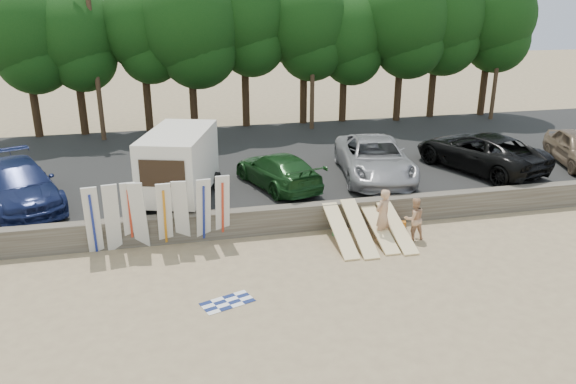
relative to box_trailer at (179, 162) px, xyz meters
name	(u,v)px	position (x,y,z in m)	size (l,w,h in m)	color
ground	(377,259)	(6.23, -5.37, -2.26)	(120.00, 120.00, 0.00)	tan
seawall	(349,213)	(6.23, -2.37, -1.76)	(44.00, 0.50, 1.00)	#6B6356
parking_lot	(302,162)	(6.23, 5.13, -1.91)	(44.00, 14.50, 0.70)	#282828
treeline	(287,22)	(7.02, 12.06, 4.51)	(33.16, 6.52, 9.35)	#382616
utility_poles	(313,48)	(8.23, 10.63, 3.17)	(25.80, 0.26, 9.00)	#473321
box_trailer	(179,162)	(0.00, 0.00, 0.00)	(3.47, 4.82, 2.78)	silver
car_0	(19,185)	(-6.06, 0.76, -0.71)	(2.38, 5.85, 1.70)	#151F4B
car_1	(278,170)	(4.06, 0.70, -0.84)	(2.03, 4.98, 1.45)	#163E18
car_2	(375,159)	(8.50, 0.99, -0.69)	(2.87, 6.23, 1.73)	#97969B
car_3	(480,151)	(13.64, 1.00, -0.69)	(2.88, 6.25, 1.74)	black
surfboard_upright_0	(93,220)	(-3.05, -2.89, -0.98)	(0.50, 0.06, 2.60)	silver
surfboard_upright_1	(112,218)	(-2.43, -2.84, -0.98)	(0.50, 0.06, 2.60)	silver
surfboard_upright_2	(130,216)	(-1.84, -2.74, -0.98)	(0.50, 0.06, 2.60)	silver
surfboard_upright_3	(139,216)	(-1.55, -2.82, -0.98)	(0.50, 0.06, 2.60)	silver
surfboard_upright_4	(165,215)	(-0.68, -2.88, -1.00)	(0.50, 0.06, 2.60)	silver
surfboard_upright_5	(181,213)	(-0.11, -2.83, -0.99)	(0.50, 0.06, 2.60)	silver
surfboard_upright_6	(204,211)	(0.66, -2.84, -0.99)	(0.50, 0.06, 2.60)	silver
surfboard_upright_7	(222,208)	(1.34, -2.75, -0.98)	(0.50, 0.06, 2.60)	silver
surfboard_low_0	(340,230)	(5.38, -3.88, -1.74)	(0.56, 3.00, 0.07)	#FBDD9E
surfboard_low_1	(359,228)	(6.05, -4.00, -1.67)	(0.56, 3.00, 0.07)	#FBDD9E
surfboard_low_2	(379,227)	(6.87, -3.79, -1.80)	(0.56, 3.00, 0.07)	#FBDD9E
surfboard_low_3	(396,226)	(7.49, -3.96, -1.77)	(0.56, 3.00, 0.07)	#FBDD9E
beachgoer_a	(383,215)	(6.96, -3.89, -1.29)	(0.70, 0.46, 1.93)	tan
beachgoer_b	(414,219)	(8.10, -4.09, -1.46)	(0.77, 0.60, 1.59)	tan
cooler	(338,230)	(5.54, -3.12, -2.10)	(0.38, 0.30, 0.32)	#278F47
gear_bag	(402,224)	(8.16, -2.97, -2.15)	(0.30, 0.25, 0.22)	orange
beach_towel	(227,302)	(0.94, -7.02, -2.25)	(1.50, 1.50, 0.00)	white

